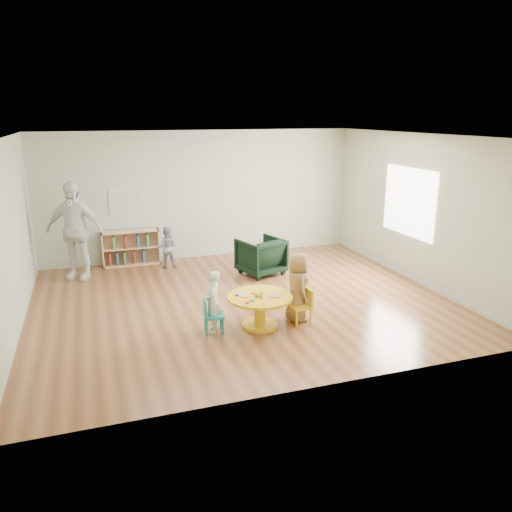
% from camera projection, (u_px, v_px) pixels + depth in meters
% --- Properties ---
extents(room, '(7.10, 7.00, 2.80)m').
position_uv_depth(room, '(241.00, 193.00, 8.16)').
color(room, brown).
rests_on(room, ground).
extents(activity_table, '(0.99, 0.99, 0.54)m').
position_uv_depth(activity_table, '(260.00, 305.00, 7.56)').
color(activity_table, gold).
rests_on(activity_table, ground).
extents(kid_chair_left, '(0.33, 0.33, 0.55)m').
position_uv_depth(kid_chair_left, '(211.00, 314.00, 7.35)').
color(kid_chair_left, '#18877D').
rests_on(kid_chair_left, ground).
extents(kid_chair_right, '(0.31, 0.31, 0.55)m').
position_uv_depth(kid_chair_right, '(303.00, 305.00, 7.71)').
color(kid_chair_right, gold).
rests_on(kid_chair_right, ground).
extents(bookshelf, '(1.20, 0.30, 0.75)m').
position_uv_depth(bookshelf, '(130.00, 248.00, 10.69)').
color(bookshelf, tan).
rests_on(bookshelf, ground).
extents(alphabet_poster, '(0.74, 0.01, 0.54)m').
position_uv_depth(alphabet_poster, '(127.00, 201.00, 10.54)').
color(alphabet_poster, silver).
rests_on(alphabet_poster, ground).
extents(armchair, '(1.00, 1.02, 0.74)m').
position_uv_depth(armchair, '(261.00, 256.00, 10.05)').
color(armchair, black).
rests_on(armchair, ground).
extents(child_left, '(0.33, 0.40, 0.94)m').
position_uv_depth(child_left, '(213.00, 302.00, 7.34)').
color(child_left, silver).
rests_on(child_left, ground).
extents(child_right, '(0.36, 0.54, 1.10)m').
position_uv_depth(child_right, '(297.00, 287.00, 7.73)').
color(child_right, orange).
rests_on(child_right, ground).
extents(toddler, '(0.50, 0.44, 0.88)m').
position_uv_depth(toddler, '(167.00, 247.00, 10.46)').
color(toddler, '#1B2345').
rests_on(toddler, ground).
extents(adult_caretaker, '(1.22, 0.88, 1.92)m').
position_uv_depth(adult_caretaker, '(75.00, 231.00, 9.61)').
color(adult_caretaker, white).
rests_on(adult_caretaker, ground).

